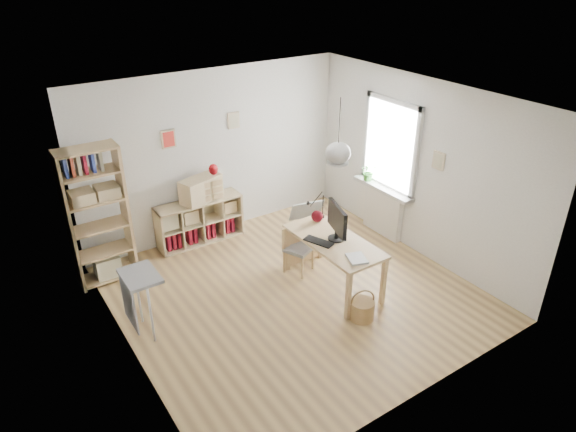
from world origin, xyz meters
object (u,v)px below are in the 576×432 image
desk (334,246)px  storage_chest (314,230)px  tall_bookshelf (96,211)px  chair (296,245)px  drawer_chest (201,189)px  cube_shelf (198,224)px  monitor (337,221)px

desk → storage_chest: bearing=65.3°
tall_bookshelf → chair: 2.81m
chair → drawer_chest: (-0.73, 1.57, 0.49)m
cube_shelf → chair: size_ratio=1.91×
chair → monitor: (0.23, -0.62, 0.61)m
tall_bookshelf → monitor: size_ratio=3.55×
cube_shelf → drawer_chest: drawer_chest is taller
tall_bookshelf → drawer_chest: tall_bookshelf is taller
desk → monitor: (0.04, -0.00, 0.38)m
monitor → drawer_chest: (-0.97, 2.19, -0.12)m
chair → storage_chest: 0.95m
cube_shelf → chair: 1.81m
cube_shelf → chair: bearing=-62.8°
desk → monitor: 0.38m
desk → storage_chest: 1.38m
desk → chair: 0.69m
tall_bookshelf → chair: tall_bookshelf is taller
monitor → tall_bookshelf: bearing=160.8°
chair → desk: bearing=-96.3°
tall_bookshelf → storage_chest: size_ratio=2.71×
chair → storage_chest: size_ratio=0.99×
monitor → drawer_chest: bearing=131.3°
desk → chair: bearing=107.5°
cube_shelf → chair: chair is taller
desk → chair: (-0.20, 0.62, -0.24)m
storage_chest → monitor: 1.53m
storage_chest → monitor: size_ratio=1.31×
tall_bookshelf → storage_chest: tall_bookshelf is taller
cube_shelf → drawer_chest: bearing=-24.4°
desk → cube_shelf: desk is taller
monitor → cube_shelf: bearing=132.8°
storage_chest → monitor: monitor is taller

